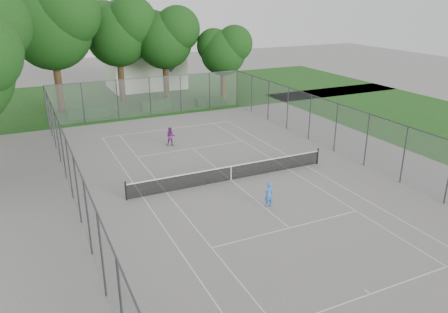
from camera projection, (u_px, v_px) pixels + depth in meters
name	position (u px, v px, depth m)	size (l,w,h in m)	color
ground	(231.00, 180.00, 26.47)	(120.00, 120.00, 0.00)	slate
grass_far	(128.00, 96.00, 48.50)	(60.00, 20.00, 0.00)	#194413
court_markings	(231.00, 180.00, 26.47)	(11.03, 23.83, 0.01)	silver
tennis_net	(231.00, 172.00, 26.30)	(12.87, 0.10, 1.10)	black
perimeter_fence	(231.00, 152.00, 25.84)	(18.08, 34.08, 3.52)	#38383D
tree_far_left	(52.00, 23.00, 39.08)	(8.29, 7.57, 11.91)	#382614
tree_far_midleft	(118.00, 29.00, 44.06)	(7.35, 6.71, 10.57)	#382614
tree_far_midright	(165.00, 36.00, 44.80)	(6.69, 6.11, 9.62)	#382614
tree_far_right	(224.00, 49.00, 45.00)	(5.38, 4.91, 7.74)	#382614
hedge_left	(88.00, 113.00, 39.81)	(3.63, 1.09, 0.91)	#144014
hedge_mid	(156.00, 105.00, 42.41)	(3.02, 0.86, 0.95)	#144014
hedge_right	(209.00, 101.00, 44.13)	(2.82, 1.03, 0.85)	#144014
house	(144.00, 52.00, 51.49)	(8.46, 6.56, 10.54)	white
girl_player	(269.00, 194.00, 22.95)	(0.52, 0.34, 1.42)	#397AD7
woman_player	(171.00, 137.00, 32.27)	(0.69, 0.54, 1.42)	#742878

